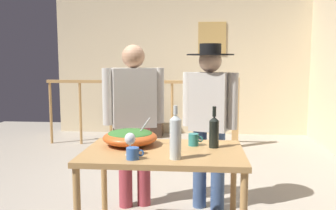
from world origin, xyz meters
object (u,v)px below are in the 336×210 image
at_px(wine_bottle_dark, 214,131).
at_px(person_standing_left, 134,113).
at_px(mug_blue, 133,153).
at_px(stair_railing, 170,104).
at_px(salad_bowl, 130,137).
at_px(flat_screen_tv, 138,98).
at_px(mug_teal, 194,140).
at_px(framed_picture, 212,38).
at_px(tv_console, 139,124).
at_px(wine_bottle_clear, 175,136).
at_px(person_standing_right, 209,114).
at_px(serving_table, 164,161).
at_px(wine_glass, 130,140).

relative_size(wine_bottle_dark, person_standing_left, 0.20).
bearing_deg(mug_blue, person_standing_left, 99.82).
xyz_separation_m(stair_railing, salad_bowl, (-0.06, -3.13, 0.12)).
distance_m(flat_screen_tv, mug_teal, 3.97).
relative_size(framed_picture, salad_bowl, 1.38).
xyz_separation_m(tv_console, salad_bowl, (0.59, -3.88, 0.59)).
distance_m(wine_bottle_clear, wine_bottle_dark, 0.44).
relative_size(mug_blue, person_standing_right, 0.08).
height_order(stair_railing, person_standing_right, person_standing_right).
relative_size(mug_blue, person_standing_left, 0.08).
relative_size(stair_railing, serving_table, 2.69).
bearing_deg(wine_bottle_clear, wine_glass, 166.68).
xyz_separation_m(wine_glass, person_standing_right, (0.58, 0.90, 0.06)).
bearing_deg(tv_console, wine_bottle_clear, -77.10).
xyz_separation_m(stair_railing, person_standing_right, (0.58, -2.53, 0.22)).
bearing_deg(wine_bottle_clear, serving_table, 114.01).
bearing_deg(salad_bowl, wine_glass, -79.10).
height_order(stair_railing, serving_table, stair_railing).
height_order(wine_glass, person_standing_left, person_standing_left).
xyz_separation_m(flat_screen_tv, person_standing_right, (1.23, -3.25, 0.19)).
bearing_deg(flat_screen_tv, tv_console, 90.00).
xyz_separation_m(stair_railing, mug_blue, (0.03, -3.53, 0.09)).
height_order(wine_bottle_clear, person_standing_right, person_standing_right).
height_order(wine_bottle_dark, mug_teal, wine_bottle_dark).
bearing_deg(wine_bottle_dark, salad_bowl, 177.82).
xyz_separation_m(wine_bottle_clear, person_standing_left, (-0.46, 0.97, 0.01)).
height_order(wine_glass, wine_bottle_clear, wine_bottle_clear).
height_order(framed_picture, wine_glass, framed_picture).
bearing_deg(person_standing_right, serving_table, 83.08).
distance_m(flat_screen_tv, person_standing_right, 3.48).
xyz_separation_m(wine_bottle_clear, mug_teal, (0.12, 0.40, -0.11)).
distance_m(mug_blue, person_standing_left, 1.03).
xyz_separation_m(tv_console, person_standing_right, (1.23, -3.28, 0.69)).
bearing_deg(tv_console, framed_picture, 12.02).
distance_m(tv_console, serving_table, 4.14).
relative_size(wine_glass, mug_blue, 1.30).
distance_m(wine_glass, person_standing_left, 0.91).
relative_size(flat_screen_tv, wine_glass, 3.54).
relative_size(wine_glass, person_standing_left, 0.10).
height_order(tv_console, wine_bottle_clear, wine_bottle_clear).
bearing_deg(person_standing_left, serving_table, 96.92).
bearing_deg(framed_picture, wine_bottle_dark, -91.56).
bearing_deg(wine_bottle_dark, person_standing_right, 91.67).
distance_m(framed_picture, mug_teal, 4.28).
relative_size(wine_bottle_clear, mug_teal, 3.16).
bearing_deg(tv_console, person_standing_left, -81.12).
bearing_deg(person_standing_right, framed_picture, -73.30).
bearing_deg(mug_teal, wine_bottle_clear, -106.53).
relative_size(framed_picture, serving_table, 0.50).
bearing_deg(mug_blue, framed_picture, 81.59).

